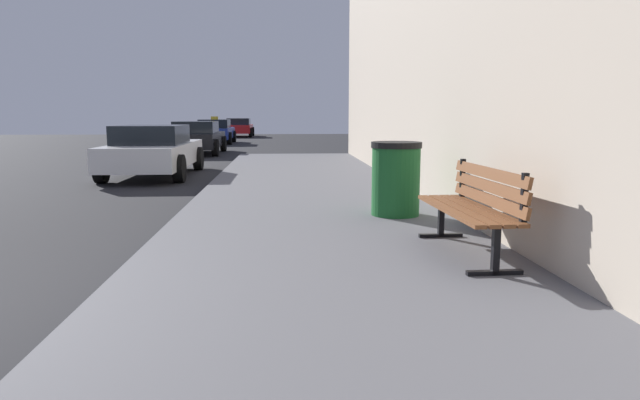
{
  "coord_description": "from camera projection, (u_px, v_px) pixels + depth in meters",
  "views": [
    {
      "loc": [
        3.49,
        -3.49,
        1.53
      ],
      "look_at": [
        3.94,
        3.02,
        0.51
      ],
      "focal_mm": 30.64,
      "sensor_mm": 36.0,
      "label": 1
    }
  ],
  "objects": [
    {
      "name": "car_black",
      "position": [
        197.0,
        137.0,
        21.31
      ],
      "size": [
        1.94,
        4.35,
        1.27
      ],
      "color": "black",
      "rests_on": "ground_plane"
    },
    {
      "name": "bench",
      "position": [
        475.0,
        203.0,
        5.41
      ],
      "size": [
        0.55,
        1.74,
        0.89
      ],
      "rotation": [
        0.0,
        0.0,
        0.03
      ],
      "color": "brown",
      "rests_on": "sidewalk"
    },
    {
      "name": "trash_bin",
      "position": [
        396.0,
        178.0,
        7.52
      ],
      "size": [
        0.69,
        0.69,
        1.01
      ],
      "color": "#195926",
      "rests_on": "sidewalk"
    },
    {
      "name": "car_red",
      "position": [
        239.0,
        127.0,
        37.89
      ],
      "size": [
        1.92,
        4.24,
        1.27
      ],
      "color": "red",
      "rests_on": "ground_plane"
    },
    {
      "name": "car_blue",
      "position": [
        215.0,
        131.0,
        29.02
      ],
      "size": [
        1.93,
        4.11,
        1.43
      ],
      "color": "#233899",
      "rests_on": "ground_plane"
    },
    {
      "name": "sidewalk",
      "position": [
        360.0,
        331.0,
        3.7
      ],
      "size": [
        4.0,
        32.0,
        0.15
      ],
      "primitive_type": "cube",
      "color": "#5B5B60",
      "rests_on": "ground_plane"
    },
    {
      "name": "car_white",
      "position": [
        154.0,
        150.0,
        13.59
      ],
      "size": [
        1.95,
        4.45,
        1.27
      ],
      "color": "white",
      "rests_on": "ground_plane"
    }
  ]
}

